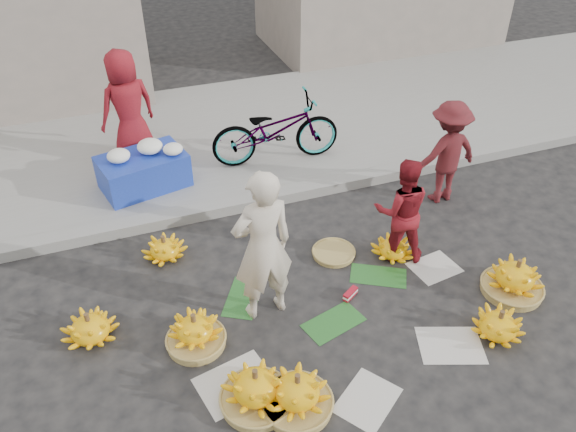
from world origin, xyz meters
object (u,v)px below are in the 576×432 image
object	(u,v)px
banana_bunch_0	(195,332)
banana_bunch_4	(515,278)
bicycle	(276,130)
flower_table	(144,169)
vendor_cream	(263,247)

from	to	relation	value
banana_bunch_0	banana_bunch_4	bearing A→B (deg)	-7.61
bicycle	banana_bunch_0	bearing A→B (deg)	152.89
banana_bunch_0	flower_table	size ratio (longest dim) A/B	0.49
banana_bunch_0	banana_bunch_4	size ratio (longest dim) A/B	0.88
banana_bunch_4	bicycle	bearing A→B (deg)	114.32
vendor_cream	bicycle	world-z (taller)	vendor_cream
vendor_cream	banana_bunch_0	bearing A→B (deg)	10.25
banana_bunch_4	vendor_cream	bearing A→B (deg)	165.74
flower_table	banana_bunch_0	bearing A→B (deg)	-102.26
banana_bunch_4	bicycle	world-z (taller)	bicycle
banana_bunch_0	vendor_cream	world-z (taller)	vendor_cream
vendor_cream	bicycle	distance (m)	3.07
banana_bunch_4	vendor_cream	size ratio (longest dim) A/B	0.41
vendor_cream	flower_table	bearing A→B (deg)	-77.97
vendor_cream	flower_table	xyz separation A→B (m)	(-0.85, 2.79, -0.49)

